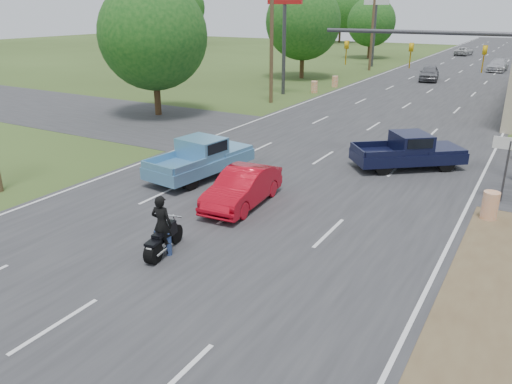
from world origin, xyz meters
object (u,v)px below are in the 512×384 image
Objects in this scene: blue_pickup at (203,157)px; distant_car_white at (464,51)px; rider at (162,227)px; red_convertible at (242,188)px; distant_car_silver at (498,65)px; motorcycle at (162,241)px; navy_pickup at (411,151)px; distant_car_grey at (429,73)px.

blue_pickup is 1.25× the size of distant_car_white.
rider is at bearing -56.31° from blue_pickup.
red_convertible reaches higher than distant_car_silver.
distant_car_silver is (3.69, 54.43, 0.23)m from motorcycle.
distant_car_silver is (7.08, 47.68, -0.18)m from blue_pickup.
motorcycle is at bearing 90.00° from rider.
blue_pickup is 9.52m from navy_pickup.
distant_car_white reaches higher than motorcycle.
rider reaches higher than distant_car_white.
distant_car_silver is 1.10× the size of distant_car_white.
navy_pickup is 1.18× the size of distant_car_white.
rider is 0.34× the size of blue_pickup.
motorcycle is at bearing 98.58° from distant_car_white.
rider is 73.37m from distant_car_white.
motorcycle is 73.41m from distant_car_white.
distant_car_silver is (3.73, 49.79, -0.01)m from red_convertible.
distant_car_silver is (-0.53, 41.96, -0.15)m from navy_pickup.
distant_car_grey reaches higher than motorcycle.
blue_pickup is (-3.35, 2.11, 0.17)m from red_convertible.
rider is at bearing -96.75° from distant_car_grey.
blue_pickup reaches higher than motorcycle.
distant_car_white is (-2.92, 73.31, -0.31)m from rider.
navy_pickup is at bearing 102.99° from distant_car_white.
navy_pickup is (4.22, 12.43, -0.07)m from rider.
blue_pickup is at bearing -96.08° from distant_car_silver.
blue_pickup is 35.80m from distant_car_grey.
motorcycle is at bearing -91.52° from distant_car_silver.
rider reaches higher than distant_car_silver.
blue_pickup is 1.06× the size of navy_pickup.
distant_car_grey is at bearing -110.77° from distant_car_silver.
blue_pickup is at bearing -73.01° from rider.
rider is (0.03, -4.60, 0.21)m from red_convertible.
motorcycle is at bearing -93.97° from red_convertible.
blue_pickup reaches higher than red_convertible.
red_convertible reaches higher than distant_car_white.
navy_pickup is 41.96m from distant_car_silver.
distant_car_silver is at bearing 141.36° from navy_pickup.
rider reaches higher than distant_car_grey.
blue_pickup reaches higher than distant_car_silver.
distant_car_silver is (3.69, 54.39, -0.22)m from rider.
motorcycle is 54.56m from distant_car_silver.
blue_pickup reaches higher than distant_car_grey.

